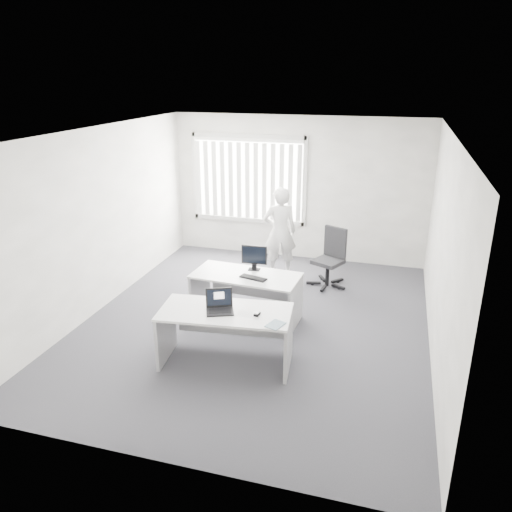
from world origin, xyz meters
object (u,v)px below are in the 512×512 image
(office_chair, at_px, (329,268))
(person, at_px, (280,232))
(monitor, at_px, (254,258))
(desk_near, at_px, (226,326))
(laptop, at_px, (220,303))
(desk_far, at_px, (246,287))

(office_chair, bearing_deg, person, -169.41)
(person, xyz_separation_m, monitor, (-0.00, -1.66, 0.09))
(desk_near, relative_size, laptop, 5.14)
(office_chair, distance_m, laptop, 3.16)
(desk_far, height_order, person, person)
(desk_far, height_order, office_chair, office_chair)
(office_chair, height_order, monitor, monitor)
(office_chair, xyz_separation_m, person, (-0.96, 0.24, 0.51))
(office_chair, bearing_deg, monitor, -99.22)
(laptop, bearing_deg, monitor, 67.33)
(monitor, bearing_deg, office_chair, 52.36)
(desk_far, relative_size, laptop, 4.88)
(office_chair, bearing_deg, desk_far, -97.13)
(office_chair, distance_m, monitor, 1.81)
(desk_near, height_order, monitor, monitor)
(desk_far, xyz_separation_m, monitor, (0.06, 0.22, 0.40))
(desk_near, distance_m, office_chair, 3.04)
(laptop, relative_size, monitor, 0.86)
(desk_near, height_order, desk_far, desk_near)
(person, bearing_deg, monitor, 69.67)
(desk_far, distance_m, monitor, 0.46)
(desk_far, relative_size, person, 0.99)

